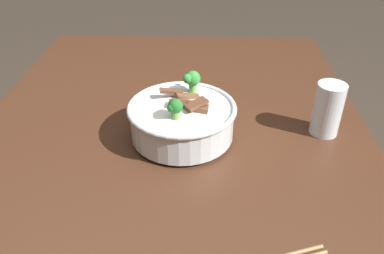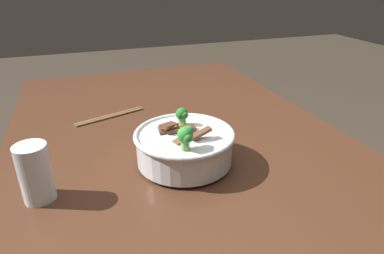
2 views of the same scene
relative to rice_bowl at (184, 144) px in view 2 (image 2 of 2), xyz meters
name	(u,v)px [view 2 (image 2 of 2)]	position (x,y,z in m)	size (l,w,h in m)	color
dining_table	(182,173)	(-0.11, 0.03, -0.16)	(1.52, 0.93, 0.81)	#472819
rice_bowl	(184,144)	(0.00, 0.00, 0.00)	(0.24, 0.24, 0.13)	silver
drinking_glass	(36,175)	(0.03, -0.33, 0.00)	(0.06, 0.06, 0.12)	white
chopsticks_pair	(110,116)	(-0.35, -0.14, -0.05)	(0.09, 0.23, 0.01)	#9E7A4C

